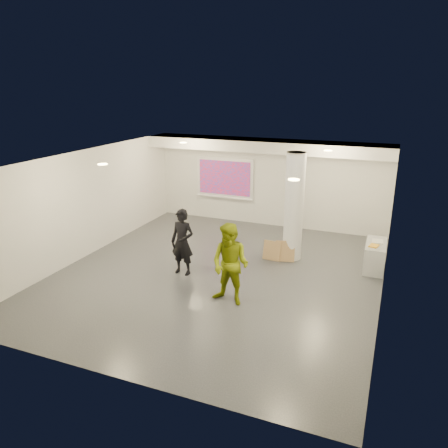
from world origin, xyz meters
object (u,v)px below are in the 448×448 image
at_px(woman, 182,242).
at_px(man, 230,264).
at_px(column, 294,207).
at_px(credenza, 375,256).
at_px(projection_screen, 225,178).

distance_m(woman, man, 2.00).
xyz_separation_m(column, credenza, (2.22, 0.10, -1.14)).
bearing_deg(column, credenza, 2.63).
bearing_deg(man, projection_screen, 121.53).
xyz_separation_m(column, woman, (-2.37, -2.08, -0.64)).
distance_m(credenza, woman, 5.11).
height_order(credenza, man, man).
height_order(woman, man, man).
xyz_separation_m(projection_screen, credenza, (5.32, -2.55, -1.17)).
bearing_deg(credenza, projection_screen, 153.43).
bearing_deg(woman, column, 44.19).
distance_m(projection_screen, credenza, 6.01).
relative_size(projection_screen, man, 1.13).
height_order(credenza, woman, woman).
distance_m(column, projection_screen, 4.08).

